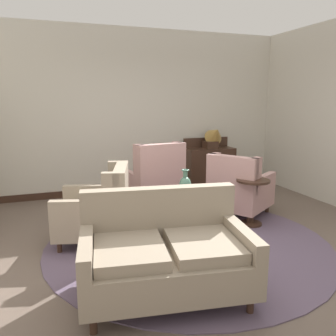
{
  "coord_description": "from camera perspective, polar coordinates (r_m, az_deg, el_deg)",
  "views": [
    {
      "loc": [
        -1.58,
        -3.42,
        1.75
      ],
      "look_at": [
        -0.09,
        0.78,
        0.86
      ],
      "focal_mm": 36.96,
      "sensor_mm": 36.0,
      "label": 1
    }
  ],
  "objects": [
    {
      "name": "wall_back",
      "position": [
        6.54,
        -5.56,
        9.12
      ],
      "size": [
        5.97,
        0.08,
        3.0
      ],
      "primitive_type": "cube",
      "color": "beige",
      "rests_on": "ground"
    },
    {
      "name": "settee",
      "position": [
        3.16,
        -0.43,
        -14.02
      ],
      "size": [
        1.58,
        1.08,
        0.93
      ],
      "rotation": [
        0.0,
        0.0,
        -0.14
      ],
      "color": "gray",
      "rests_on": "ground"
    },
    {
      "name": "armchair_foreground_right",
      "position": [
        5.29,
        11.64,
        -3.45
      ],
      "size": [
        1.11,
        1.08,
        0.96
      ],
      "rotation": [
        0.0,
        0.0,
        2.15
      ],
      "color": "tan",
      "rests_on": "ground"
    },
    {
      "name": "baseboard_back",
      "position": [
        6.7,
        -5.21,
        -3.32
      ],
      "size": [
        5.81,
        0.03,
        0.12
      ],
      "primitive_type": "cube",
      "color": "#382319",
      "rests_on": "ground"
    },
    {
      "name": "ground",
      "position": [
        4.15,
        4.95,
        -13.62
      ],
      "size": [
        8.18,
        8.18,
        0.0
      ],
      "primitive_type": "plane",
      "color": "brown"
    },
    {
      "name": "coffee_table",
      "position": [
        4.49,
        2.65,
        -6.16
      ],
      "size": [
        0.77,
        0.77,
        0.51
      ],
      "color": "#382319",
      "rests_on": "ground"
    },
    {
      "name": "armchair_back_corner",
      "position": [
        4.37,
        -11.36,
        -6.73
      ],
      "size": [
        1.04,
        1.0,
        0.95
      ],
      "rotation": [
        0.0,
        0.0,
        4.44
      ],
      "color": "gray",
      "rests_on": "ground"
    },
    {
      "name": "armchair_near_sideboard",
      "position": [
        5.43,
        -2.36,
        -2.45
      ],
      "size": [
        0.9,
        0.97,
        1.1
      ],
      "rotation": [
        0.0,
        0.0,
        3.32
      ],
      "color": "tan",
      "rests_on": "ground"
    },
    {
      "name": "gramophone",
      "position": [
        6.73,
        7.67,
        5.31
      ],
      "size": [
        0.4,
        0.49,
        0.52
      ],
      "color": "#382319",
      "rests_on": "sideboard"
    },
    {
      "name": "side_table",
      "position": [
        4.95,
        13.73,
        -4.84
      ],
      "size": [
        0.46,
        0.46,
        0.66
      ],
      "color": "#382319",
      "rests_on": "ground"
    },
    {
      "name": "area_rug",
      "position": [
        4.4,
        3.3,
        -12.02
      ],
      "size": [
        3.46,
        3.46,
        0.01
      ],
      "primitive_type": "cylinder",
      "color": "#5B4C60",
      "rests_on": "ground"
    },
    {
      "name": "sideboard",
      "position": [
        6.87,
        6.83,
        0.45
      ],
      "size": [
        0.95,
        0.41,
        0.99
      ],
      "color": "#382319",
      "rests_on": "ground"
    },
    {
      "name": "porcelain_vase",
      "position": [
        4.43,
        2.86,
        -2.89
      ],
      "size": [
        0.16,
        0.16,
        0.36
      ],
      "color": "#4C7A66",
      "rests_on": "coffee_table"
    }
  ]
}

